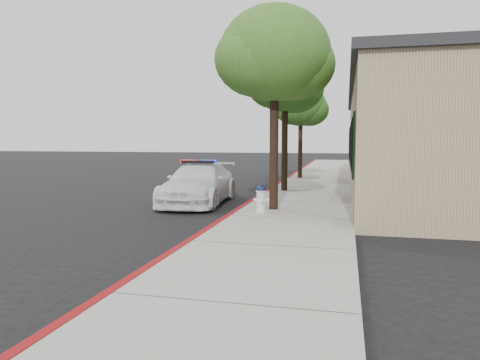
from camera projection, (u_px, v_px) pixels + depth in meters
name	position (u px, v px, depth m)	size (l,w,h in m)	color
ground	(226.00, 221.00, 11.54)	(120.00, 120.00, 0.00)	black
sidewalk	(300.00, 204.00, 14.07)	(3.20, 60.00, 0.15)	#9B998D
red_curb	(252.00, 202.00, 14.42)	(0.14, 60.00, 0.16)	maroon
clapboard_building	(438.00, 139.00, 18.53)	(7.30, 20.89, 4.24)	tan
police_car	(199.00, 184.00, 14.60)	(2.11, 4.63, 1.43)	white
fire_hydrant	(261.00, 198.00, 11.97)	(0.43, 0.37, 0.74)	silver
street_tree_near	(275.00, 58.00, 12.14)	(3.22, 3.05, 5.58)	black
street_tree_mid	(285.00, 83.00, 16.80)	(2.86, 2.90, 5.40)	black
street_tree_far	(301.00, 107.00, 22.51)	(2.72, 2.52, 4.77)	black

